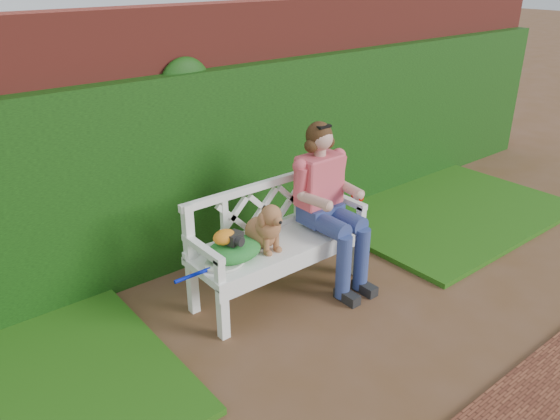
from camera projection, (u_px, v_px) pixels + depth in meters
ground at (343, 335)px, 4.02m from camera, size 60.00×60.00×0.00m
brick_wall at (199, 134)px, 4.91m from camera, size 10.00×0.30×2.20m
ivy_hedge at (214, 166)px, 4.86m from camera, size 10.00×0.18×1.70m
grass_right at (439, 209)px, 6.03m from camera, size 2.60×2.00×0.05m
garden_bench at (280, 267)px, 4.46m from camera, size 1.63×0.75×0.48m
seated_woman at (322, 206)px, 4.52m from camera, size 0.69×0.84×1.33m
dog at (264, 224)px, 4.18m from camera, size 0.38×0.43×0.40m
tennis_racket at (221, 264)px, 3.99m from camera, size 0.64×0.40×0.03m
green_bag at (234, 250)px, 4.07m from camera, size 0.52×0.45×0.15m
camera_item at (234, 238)px, 3.99m from camera, size 0.15×0.12×0.08m
baseball_glove at (224, 237)px, 3.97m from camera, size 0.21×0.17×0.11m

